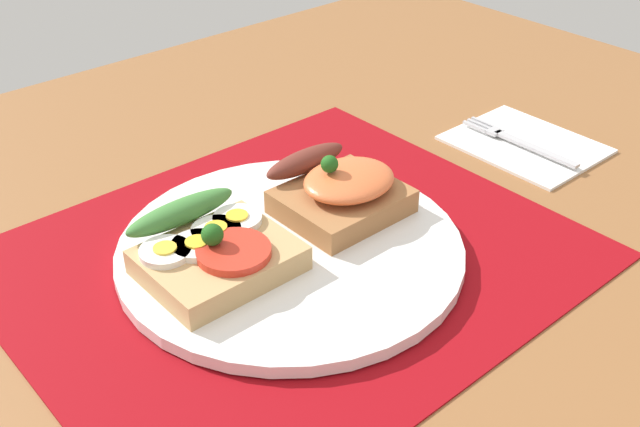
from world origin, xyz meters
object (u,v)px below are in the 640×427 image
object	(u,v)px
sandwich_salmon	(340,189)
fork	(516,140)
napkin	(525,143)
sandwich_egg_tomato	(212,249)
plate	(291,249)

from	to	relation	value
sandwich_salmon	fork	bearing A→B (deg)	-3.94
napkin	sandwich_egg_tomato	bearing A→B (deg)	176.34
fork	plate	bearing A→B (deg)	179.45
sandwich_egg_tomato	sandwich_salmon	world-z (taller)	sandwich_salmon
plate	fork	size ratio (longest dim) A/B	2.07
sandwich_egg_tomato	fork	xyz separation A→B (cm)	(33.86, -1.80, -2.03)
sandwich_egg_tomato	fork	size ratio (longest dim) A/B	0.82
plate	sandwich_egg_tomato	world-z (taller)	sandwich_egg_tomato
plate	napkin	size ratio (longest dim) A/B	1.96
sandwich_salmon	fork	distance (cm)	21.91
fork	napkin	bearing A→B (deg)	-23.58
sandwich_egg_tomato	napkin	world-z (taller)	sandwich_egg_tomato
plate	sandwich_salmon	bearing A→B (deg)	11.26
plate	fork	bearing A→B (deg)	-0.55
plate	sandwich_egg_tomato	xyz separation A→B (cm)	(-5.97, 1.53, 1.99)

